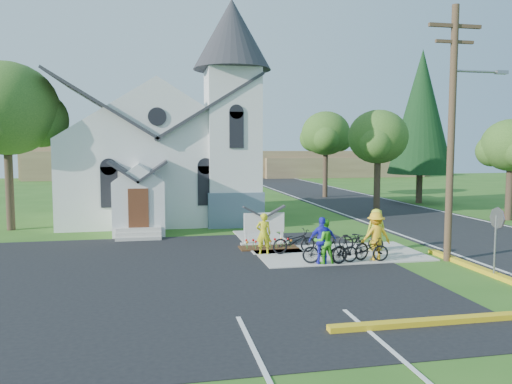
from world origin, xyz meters
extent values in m
plane|color=#2E5D1A|center=(0.00, 0.00, 0.00)|extent=(120.00, 120.00, 0.00)
cube|color=black|center=(-7.00, -2.00, 0.01)|extent=(20.00, 16.00, 0.02)
cube|color=black|center=(10.00, 15.00, 0.01)|extent=(8.00, 90.00, 0.02)
cube|color=#ADA99D|center=(1.50, 0.50, 0.03)|extent=(7.00, 4.00, 0.05)
cube|color=white|center=(-6.00, 13.00, 2.50)|extent=(11.00, 9.00, 5.00)
cube|color=slate|center=(-1.70, 9.70, 1.00)|extent=(3.20, 3.20, 2.00)
cube|color=white|center=(-1.70, 9.70, 4.50)|extent=(3.00, 3.00, 9.00)
cone|color=#26262B|center=(-1.70, 9.70, 11.00)|extent=(4.50, 4.50, 4.00)
cube|color=white|center=(-7.00, 7.30, 1.40)|extent=(2.60, 2.40, 2.80)
cube|color=#5B2E1A|center=(-7.00, 6.07, 1.50)|extent=(1.00, 0.10, 2.00)
cube|color=#ADA99D|center=(-1.20, 3.20, 0.05)|extent=(2.20, 0.40, 0.10)
cube|color=white|center=(-2.05, 3.20, 0.55)|extent=(0.12, 0.12, 1.00)
cube|color=white|center=(-0.35, 3.20, 0.55)|extent=(0.12, 0.12, 1.00)
cube|color=white|center=(-1.20, 3.20, 1.05)|extent=(1.90, 0.14, 0.90)
cube|color=#351F0E|center=(-1.20, 2.30, 0.04)|extent=(2.60, 1.10, 0.07)
cylinder|color=#412E20|center=(5.30, -1.50, 5.00)|extent=(0.28, 0.28, 10.00)
cube|color=#412E20|center=(5.30, -1.50, 9.20)|extent=(2.20, 0.14, 0.14)
cube|color=#412E20|center=(5.30, -1.50, 8.60)|extent=(1.60, 0.12, 0.12)
cylinder|color=gray|center=(6.40, -1.50, 7.50)|extent=(2.20, 0.10, 0.10)
cube|color=gray|center=(7.40, -1.50, 7.50)|extent=(0.50, 0.22, 0.14)
cylinder|color=gray|center=(5.40, -4.20, 1.10)|extent=(0.07, 0.07, 2.20)
cylinder|color=#B21414|center=(5.45, -4.20, 2.10)|extent=(0.04, 0.76, 0.76)
cylinder|color=#36281D|center=(-14.00, 10.00, 2.48)|extent=(0.44, 0.44, 4.95)
ellipsoid|color=#30551D|center=(-14.00, 10.00, 6.63)|extent=(5.60, 5.60, 5.04)
cylinder|color=#36281D|center=(8.50, 12.00, 2.02)|extent=(0.44, 0.44, 4.05)
ellipsoid|color=#30551D|center=(8.50, 12.00, 5.25)|extent=(4.00, 4.00, 3.60)
cylinder|color=#36281D|center=(9.00, 24.00, 2.25)|extent=(0.44, 0.44, 4.50)
ellipsoid|color=#30551D|center=(9.00, 24.00, 5.82)|extent=(4.40, 4.40, 3.96)
cylinder|color=#36281D|center=(15.50, 8.00, 1.80)|extent=(0.44, 0.44, 3.60)
ellipsoid|color=#30551D|center=(15.50, 8.00, 4.68)|extent=(3.60, 3.60, 3.24)
cylinder|color=#36281D|center=(15.00, 18.00, 1.20)|extent=(0.50, 0.50, 2.40)
cone|color=black|center=(15.00, 18.00, 7.40)|extent=(5.20, 5.20, 10.00)
cube|color=brown|center=(6.00, 56.00, 2.00)|extent=(60.00, 8.00, 4.00)
cube|color=brown|center=(-10.00, 58.00, 2.80)|extent=(30.00, 6.00, 5.60)
cube|color=brown|center=(22.00, 54.00, 1.50)|extent=(25.00, 6.00, 3.00)
imported|color=yellow|center=(-1.70, 0.98, 0.92)|extent=(0.67, 0.48, 1.74)
imported|color=black|center=(-0.39, 0.91, 0.56)|extent=(2.02, 0.95, 1.02)
imported|color=#48CA26|center=(0.23, -1.14, 0.91)|extent=(0.89, 0.72, 1.73)
imported|color=black|center=(0.26, -1.20, 0.58)|extent=(1.81, 0.85, 1.05)
imported|color=#2A2AD2|center=(0.16, -1.20, 0.96)|extent=(1.11, 0.56, 1.82)
imported|color=black|center=(1.92, -1.20, 0.55)|extent=(1.93, 0.76, 1.00)
imported|color=yellow|center=(2.46, -0.97, 1.01)|extent=(1.25, 0.73, 1.93)
imported|color=black|center=(1.32, -1.20, 0.61)|extent=(1.95, 1.15, 1.13)
imported|color=yellow|center=(3.30, 0.79, 0.96)|extent=(0.91, 0.62, 1.82)
imported|color=black|center=(2.60, 0.82, 0.55)|extent=(2.01, 1.41, 1.00)
camera|label=1|loc=(-6.06, -19.29, 4.53)|focal=35.00mm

